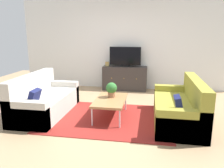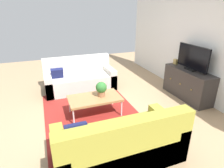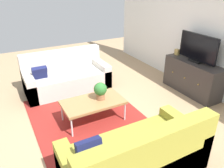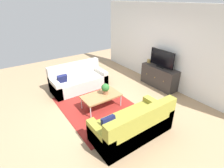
% 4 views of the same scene
% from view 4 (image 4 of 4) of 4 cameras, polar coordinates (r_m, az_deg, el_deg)
% --- Properties ---
extents(ground_plane, '(10.00, 10.00, 0.00)m').
position_cam_4_polar(ground_plane, '(5.12, -2.86, -7.11)').
color(ground_plane, tan).
extents(wall_back, '(6.40, 0.12, 2.70)m').
position_cam_4_polar(wall_back, '(6.19, 17.60, 11.48)').
color(wall_back, white).
rests_on(wall_back, ground_plane).
extents(area_rug, '(2.50, 1.90, 0.01)m').
position_cam_4_polar(area_rug, '(5.06, -4.30, -7.58)').
color(area_rug, maroon).
rests_on(area_rug, ground_plane).
extents(couch_left_side, '(0.85, 1.82, 0.85)m').
position_cam_4_polar(couch_left_side, '(6.06, -11.09, 1.12)').
color(couch_left_side, beige).
rests_on(couch_left_side, ground_plane).
extents(couch_right_side, '(0.85, 1.82, 0.85)m').
position_cam_4_polar(couch_right_side, '(3.99, 7.23, -13.62)').
color(couch_right_side, olive).
rests_on(couch_right_side, ground_plane).
extents(coffee_table, '(0.60, 1.06, 0.40)m').
position_cam_4_polar(coffee_table, '(4.87, -3.56, -4.01)').
color(coffee_table, '#A37547').
rests_on(coffee_table, ground_plane).
extents(potted_plant, '(0.23, 0.23, 0.31)m').
position_cam_4_polar(potted_plant, '(4.84, -2.16, -1.42)').
color(potted_plant, '#936042').
rests_on(potted_plant, coffee_table).
extents(tv_console, '(1.32, 0.47, 0.72)m').
position_cam_4_polar(tv_console, '(6.26, 15.15, 2.30)').
color(tv_console, '#332D2B').
rests_on(tv_console, ground_plane).
extents(flat_screen_tv, '(0.94, 0.16, 0.58)m').
position_cam_4_polar(flat_screen_tv, '(6.05, 16.01, 7.93)').
color(flat_screen_tv, black).
rests_on(flat_screen_tv, tv_console).
extents(mantel_clock, '(0.11, 0.07, 0.13)m').
position_cam_4_polar(mantel_clock, '(6.44, 11.98, 7.39)').
color(mantel_clock, tan).
rests_on(mantel_clock, tv_console).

